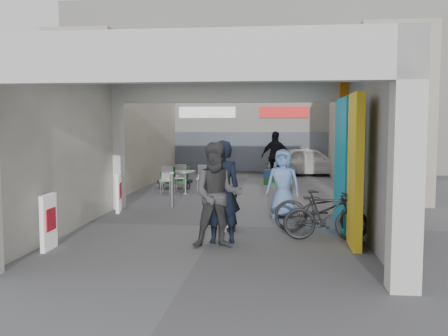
# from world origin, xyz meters

# --- Properties ---
(ground) EXTENTS (90.00, 90.00, 0.00)m
(ground) POSITION_xyz_m (0.00, 0.00, 0.00)
(ground) COLOR #56565B
(ground) RESTS_ON ground
(arcade_canopy) EXTENTS (6.40, 6.45, 6.40)m
(arcade_canopy) POSITION_xyz_m (0.54, -0.82, 2.30)
(arcade_canopy) COLOR beige
(arcade_canopy) RESTS_ON ground
(far_building) EXTENTS (18.00, 4.08, 8.00)m
(far_building) POSITION_xyz_m (-0.00, 13.99, 3.99)
(far_building) COLOR silver
(far_building) RESTS_ON ground
(plaza_bldg_left) EXTENTS (2.00, 9.00, 5.00)m
(plaza_bldg_left) POSITION_xyz_m (-4.50, 7.50, 2.50)
(plaza_bldg_left) COLOR #BAB39A
(plaza_bldg_left) RESTS_ON ground
(plaza_bldg_right) EXTENTS (2.00, 9.00, 5.00)m
(plaza_bldg_right) POSITION_xyz_m (4.50, 7.50, 2.50)
(plaza_bldg_right) COLOR #BAB39A
(plaza_bldg_right) RESTS_ON ground
(bollard_left) EXTENTS (0.09, 0.09, 0.94)m
(bollard_left) POSITION_xyz_m (-1.55, 2.36, 0.47)
(bollard_left) COLOR gray
(bollard_left) RESTS_ON ground
(bollard_center) EXTENTS (0.09, 0.09, 0.98)m
(bollard_center) POSITION_xyz_m (-0.02, 2.36, 0.49)
(bollard_center) COLOR gray
(bollard_center) RESTS_ON ground
(bollard_right) EXTENTS (0.09, 0.09, 0.97)m
(bollard_right) POSITION_xyz_m (1.64, 2.30, 0.49)
(bollard_right) COLOR gray
(bollard_right) RESTS_ON ground
(advert_board_near) EXTENTS (0.11, 0.55, 1.00)m
(advert_board_near) POSITION_xyz_m (-2.75, -2.42, 0.51)
(advert_board_near) COLOR white
(advert_board_near) RESTS_ON ground
(advert_board_far) EXTENTS (0.19, 0.55, 1.00)m
(advert_board_far) POSITION_xyz_m (-2.75, 1.46, 0.51)
(advert_board_far) COLOR white
(advert_board_far) RESTS_ON ground
(cafe_set) EXTENTS (1.46, 1.18, 0.88)m
(cafe_set) POSITION_xyz_m (-1.83, 5.39, 0.31)
(cafe_set) COLOR #A5A4A9
(cafe_set) RESTS_ON ground
(produce_stand) EXTENTS (1.15, 0.62, 0.76)m
(produce_stand) POSITION_xyz_m (-2.32, 6.32, 0.30)
(produce_stand) COLOR black
(produce_stand) RESTS_ON ground
(crate_stack) EXTENTS (0.48, 0.39, 0.56)m
(crate_stack) POSITION_xyz_m (0.99, 7.83, 0.28)
(crate_stack) COLOR #17521D
(crate_stack) RESTS_ON ground
(border_collie) EXTENTS (0.27, 0.53, 0.73)m
(border_collie) POSITION_xyz_m (0.28, -0.48, 0.29)
(border_collie) COLOR black
(border_collie) RESTS_ON ground
(man_with_dog) EXTENTS (0.80, 0.61, 1.95)m
(man_with_dog) POSITION_xyz_m (0.26, -1.55, 0.97)
(man_with_dog) COLOR black
(man_with_dog) RESTS_ON ground
(man_back_turned) EXTENTS (1.04, 0.87, 1.92)m
(man_back_turned) POSITION_xyz_m (0.23, -1.93, 0.96)
(man_back_turned) COLOR #393A3C
(man_back_turned) RESTS_ON ground
(man_elderly) EXTENTS (0.90, 0.69, 1.65)m
(man_elderly) POSITION_xyz_m (1.42, 1.22, 0.83)
(man_elderly) COLOR #5F7EB9
(man_elderly) RESTS_ON ground
(man_crates) EXTENTS (1.26, 0.83, 1.99)m
(man_crates) POSITION_xyz_m (1.18, 8.61, 0.99)
(man_crates) COLOR black
(man_crates) RESTS_ON ground
(bicycle_front) EXTENTS (2.11, 1.04, 1.06)m
(bicycle_front) POSITION_xyz_m (2.23, -0.59, 0.53)
(bicycle_front) COLOR black
(bicycle_front) RESTS_ON ground
(bicycle_rear) EXTENTS (1.63, 0.48, 0.97)m
(bicycle_rear) POSITION_xyz_m (2.23, -1.14, 0.49)
(bicycle_rear) COLOR black
(bicycle_rear) RESTS_ON ground
(white_van) EXTENTS (3.88, 2.06, 1.25)m
(white_van) POSITION_xyz_m (2.66, 11.34, 0.63)
(white_van) COLOR white
(white_van) RESTS_ON ground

